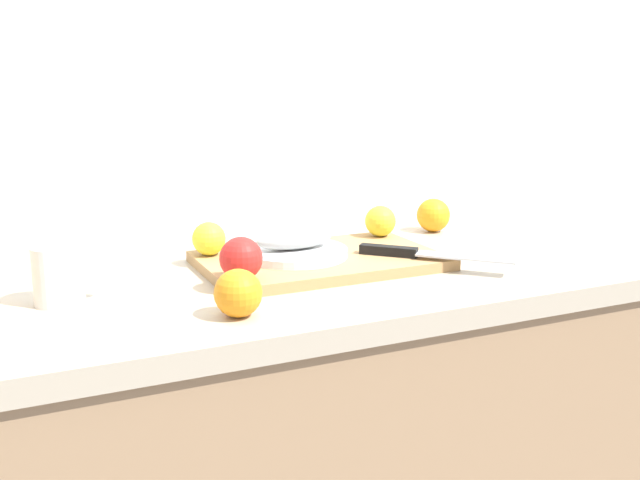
{
  "coord_description": "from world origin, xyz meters",
  "views": [
    {
      "loc": [
        -0.6,
        -1.21,
        1.27
      ],
      "look_at": [
        -0.03,
        0.02,
        0.95
      ],
      "focal_mm": 41.64,
      "sensor_mm": 36.0,
      "label": 1
    }
  ],
  "objects_px": {
    "fish_fillet": "(294,239)",
    "white_plate": "(294,253)",
    "orange_0": "(238,293)",
    "lemon_0": "(209,239)",
    "coffee_mug_1": "(60,274)",
    "chef_knife": "(416,253)",
    "cutting_board": "(320,261)"
  },
  "relations": [
    {
      "from": "fish_fillet",
      "to": "white_plate",
      "type": "bearing_deg",
      "value": -90.0
    },
    {
      "from": "fish_fillet",
      "to": "orange_0",
      "type": "xyz_separation_m",
      "value": [
        -0.19,
        -0.23,
        -0.02
      ]
    },
    {
      "from": "fish_fillet",
      "to": "lemon_0",
      "type": "relative_size",
      "value": 2.37
    },
    {
      "from": "coffee_mug_1",
      "to": "lemon_0",
      "type": "bearing_deg",
      "value": 24.36
    },
    {
      "from": "lemon_0",
      "to": "coffee_mug_1",
      "type": "distance_m",
      "value": 0.31
    },
    {
      "from": "lemon_0",
      "to": "orange_0",
      "type": "height_order",
      "value": "lemon_0"
    },
    {
      "from": "lemon_0",
      "to": "coffee_mug_1",
      "type": "height_order",
      "value": "coffee_mug_1"
    },
    {
      "from": "orange_0",
      "to": "chef_knife",
      "type": "bearing_deg",
      "value": 17.92
    },
    {
      "from": "chef_knife",
      "to": "lemon_0",
      "type": "distance_m",
      "value": 0.39
    },
    {
      "from": "white_plate",
      "to": "orange_0",
      "type": "distance_m",
      "value": 0.3
    },
    {
      "from": "cutting_board",
      "to": "white_plate",
      "type": "distance_m",
      "value": 0.05
    },
    {
      "from": "cutting_board",
      "to": "lemon_0",
      "type": "bearing_deg",
      "value": 154.61
    },
    {
      "from": "coffee_mug_1",
      "to": "orange_0",
      "type": "bearing_deg",
      "value": -37.39
    },
    {
      "from": "cutting_board",
      "to": "white_plate",
      "type": "height_order",
      "value": "white_plate"
    },
    {
      "from": "fish_fillet",
      "to": "orange_0",
      "type": "height_order",
      "value": "orange_0"
    },
    {
      "from": "chef_knife",
      "to": "white_plate",
      "type": "bearing_deg",
      "value": -162.64
    },
    {
      "from": "cutting_board",
      "to": "lemon_0",
      "type": "height_order",
      "value": "lemon_0"
    },
    {
      "from": "white_plate",
      "to": "orange_0",
      "type": "xyz_separation_m",
      "value": [
        -0.19,
        -0.23,
        0.01
      ]
    },
    {
      "from": "white_plate",
      "to": "chef_knife",
      "type": "height_order",
      "value": "chef_knife"
    },
    {
      "from": "cutting_board",
      "to": "orange_0",
      "type": "height_order",
      "value": "orange_0"
    },
    {
      "from": "cutting_board",
      "to": "lemon_0",
      "type": "distance_m",
      "value": 0.21
    },
    {
      "from": "white_plate",
      "to": "orange_0",
      "type": "height_order",
      "value": "orange_0"
    },
    {
      "from": "white_plate",
      "to": "chef_knife",
      "type": "distance_m",
      "value": 0.23
    },
    {
      "from": "cutting_board",
      "to": "orange_0",
      "type": "relative_size",
      "value": 6.04
    },
    {
      "from": "white_plate",
      "to": "coffee_mug_1",
      "type": "relative_size",
      "value": 1.69
    },
    {
      "from": "white_plate",
      "to": "coffee_mug_1",
      "type": "bearing_deg",
      "value": -173.18
    },
    {
      "from": "orange_0",
      "to": "cutting_board",
      "type": "bearing_deg",
      "value": 42.79
    },
    {
      "from": "lemon_0",
      "to": "coffee_mug_1",
      "type": "relative_size",
      "value": 0.54
    },
    {
      "from": "lemon_0",
      "to": "orange_0",
      "type": "bearing_deg",
      "value": -98.34
    },
    {
      "from": "lemon_0",
      "to": "white_plate",
      "type": "bearing_deg",
      "value": -28.17
    },
    {
      "from": "chef_knife",
      "to": "coffee_mug_1",
      "type": "relative_size",
      "value": 1.91
    },
    {
      "from": "white_plate",
      "to": "orange_0",
      "type": "relative_size",
      "value": 2.73
    }
  ]
}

